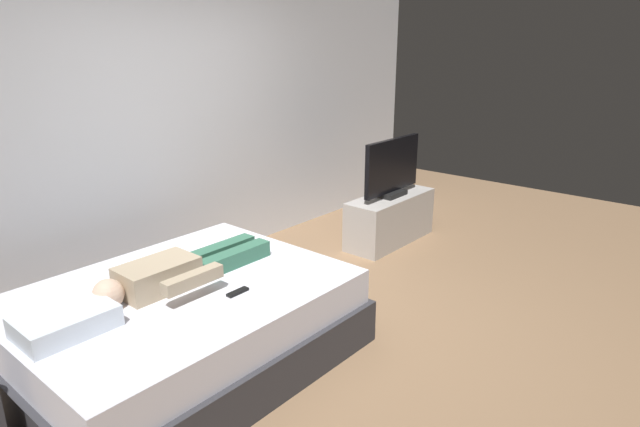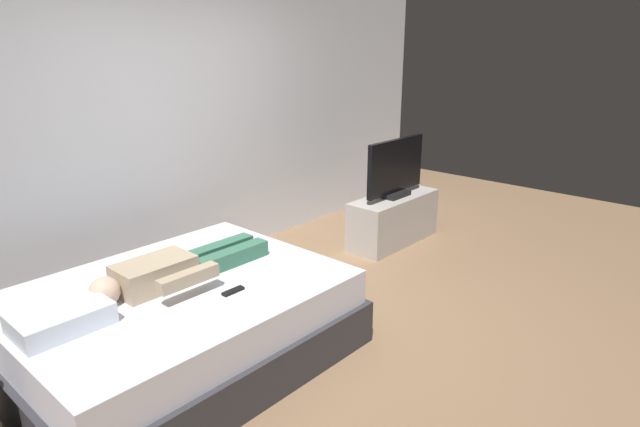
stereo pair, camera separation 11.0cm
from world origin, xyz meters
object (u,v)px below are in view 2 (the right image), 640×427
at_px(person, 174,270).
at_px(tv_stand, 393,219).
at_px(pillow, 61,318).
at_px(bed, 179,324).
at_px(tv, 395,169).
at_px(remote, 233,291).

distance_m(person, tv_stand, 2.74).
bearing_deg(pillow, person, 4.24).
xyz_separation_m(bed, tv_stand, (2.74, 0.21, -0.01)).
xyz_separation_m(tv_stand, tv, (0.00, 0.00, 0.53)).
bearing_deg(person, bed, -117.58).
bearing_deg(tv_stand, bed, -175.65).
height_order(person, tv_stand, person).
relative_size(pillow, remote, 3.20).
relative_size(pillow, tv, 0.55).
relative_size(bed, pillow, 4.32).
xyz_separation_m(bed, pillow, (-0.72, 0.00, 0.34)).
bearing_deg(tv, pillow, -176.55).
xyz_separation_m(pillow, tv, (3.46, 0.21, 0.18)).
distance_m(pillow, tv_stand, 3.48).
height_order(bed, person, person).
relative_size(bed, remote, 13.81).
distance_m(pillow, remote, 0.96).
bearing_deg(tv, tv_stand, -90.00).
distance_m(bed, pillow, 0.79).
relative_size(bed, person, 1.64).
bearing_deg(tv_stand, remote, -167.71).
relative_size(pillow, person, 0.38).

